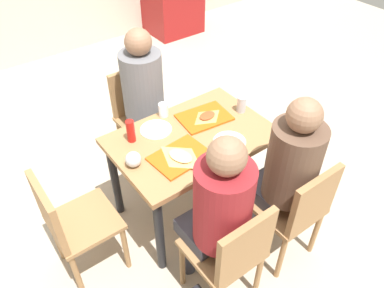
# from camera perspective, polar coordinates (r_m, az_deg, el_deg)

# --- Properties ---
(ground_plane) EXTENTS (10.00, 10.00, 0.02)m
(ground_plane) POSITION_cam_1_polar(r_m,az_deg,el_deg) (3.10, 0.00, -9.44)
(ground_plane) COLOR #B7A893
(main_table) EXTENTS (1.09, 0.73, 0.73)m
(main_table) POSITION_cam_1_polar(r_m,az_deg,el_deg) (2.64, 0.00, -0.57)
(main_table) COLOR #9E7247
(main_table) RESTS_ON ground_plane
(chair_near_left) EXTENTS (0.40, 0.40, 0.86)m
(chair_near_left) POSITION_cam_1_polar(r_m,az_deg,el_deg) (2.24, 6.00, -15.93)
(chair_near_left) COLOR #9E7247
(chair_near_left) RESTS_ON ground_plane
(chair_near_right) EXTENTS (0.40, 0.40, 0.86)m
(chair_near_right) POSITION_cam_1_polar(r_m,az_deg,el_deg) (2.51, 15.51, -9.28)
(chair_near_right) COLOR #9E7247
(chair_near_right) RESTS_ON ground_plane
(chair_far_side) EXTENTS (0.40, 0.40, 0.86)m
(chair_far_side) POSITION_cam_1_polar(r_m,az_deg,el_deg) (3.22, -7.95, 4.90)
(chair_far_side) COLOR #9E7247
(chair_far_side) RESTS_ON ground_plane
(chair_left_end) EXTENTS (0.40, 0.40, 0.86)m
(chair_left_end) POSITION_cam_1_polar(r_m,az_deg,el_deg) (2.47, -17.93, -11.11)
(chair_left_end) COLOR #9E7247
(chair_left_end) RESTS_ON ground_plane
(person_in_red) EXTENTS (0.32, 0.42, 1.27)m
(person_in_red) POSITION_cam_1_polar(r_m,az_deg,el_deg) (2.10, 3.93, -9.71)
(person_in_red) COLOR #383842
(person_in_red) RESTS_ON ground_plane
(person_in_brown_jacket) EXTENTS (0.32, 0.42, 1.27)m
(person_in_brown_jacket) POSITION_cam_1_polar(r_m,az_deg,el_deg) (2.39, 14.06, -3.47)
(person_in_brown_jacket) COLOR #383842
(person_in_brown_jacket) RESTS_ON ground_plane
(person_far_side) EXTENTS (0.32, 0.42, 1.27)m
(person_far_side) POSITION_cam_1_polar(r_m,az_deg,el_deg) (2.98, -7.01, 7.49)
(person_far_side) COLOR #383842
(person_far_side) RESTS_ON ground_plane
(tray_red_near) EXTENTS (0.38, 0.29, 0.02)m
(tray_red_near) POSITION_cam_1_polar(r_m,az_deg,el_deg) (2.41, -1.84, -1.88)
(tray_red_near) COLOR #D85914
(tray_red_near) RESTS_ON main_table
(tray_red_far) EXTENTS (0.39, 0.30, 0.02)m
(tray_red_far) POSITION_cam_1_polar(r_m,az_deg,el_deg) (2.73, 1.85, 4.05)
(tray_red_far) COLOR #D85914
(tray_red_far) RESTS_ON main_table
(paper_plate_center) EXTENTS (0.22, 0.22, 0.01)m
(paper_plate_center) POSITION_cam_1_polar(r_m,az_deg,el_deg) (2.63, -5.46, 2.20)
(paper_plate_center) COLOR white
(paper_plate_center) RESTS_ON main_table
(paper_plate_near_edge) EXTENTS (0.22, 0.22, 0.01)m
(paper_plate_near_edge) POSITION_cam_1_polar(r_m,az_deg,el_deg) (2.53, 5.67, 0.37)
(paper_plate_near_edge) COLOR white
(paper_plate_near_edge) RESTS_ON main_table
(pizza_slice_a) EXTENTS (0.21, 0.27, 0.02)m
(pizza_slice_a) POSITION_cam_1_polar(r_m,az_deg,el_deg) (2.38, -1.72, -1.89)
(pizza_slice_a) COLOR #DBAD60
(pizza_slice_a) RESTS_ON tray_red_near
(pizza_slice_b) EXTENTS (0.20, 0.15, 0.02)m
(pizza_slice_b) POSITION_cam_1_polar(r_m,az_deg,el_deg) (2.71, 2.30, 4.21)
(pizza_slice_b) COLOR tan
(pizza_slice_b) RESTS_ON tray_red_far
(plastic_cup_a) EXTENTS (0.07, 0.07, 0.10)m
(plastic_cup_a) POSITION_cam_1_polar(r_m,az_deg,el_deg) (2.74, -4.33, 5.15)
(plastic_cup_a) COLOR white
(plastic_cup_a) RESTS_ON main_table
(plastic_cup_b) EXTENTS (0.07, 0.07, 0.10)m
(plastic_cup_b) POSITION_cam_1_polar(r_m,az_deg,el_deg) (2.37, 4.98, -1.42)
(plastic_cup_b) COLOR white
(plastic_cup_b) RESTS_ON main_table
(soda_can) EXTENTS (0.07, 0.07, 0.12)m
(soda_can) POSITION_cam_1_polar(r_m,az_deg,el_deg) (2.79, 7.47, 5.97)
(soda_can) COLOR #B7BCC6
(soda_can) RESTS_ON main_table
(condiment_bottle) EXTENTS (0.06, 0.06, 0.16)m
(condiment_bottle) POSITION_cam_1_polar(r_m,az_deg,el_deg) (2.52, -9.22, 1.94)
(condiment_bottle) COLOR red
(condiment_bottle) RESTS_ON main_table
(foil_bundle) EXTENTS (0.10, 0.10, 0.10)m
(foil_bundle) POSITION_cam_1_polar(r_m,az_deg,el_deg) (2.35, -8.83, -2.30)
(foil_bundle) COLOR silver
(foil_bundle) RESTS_ON main_table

